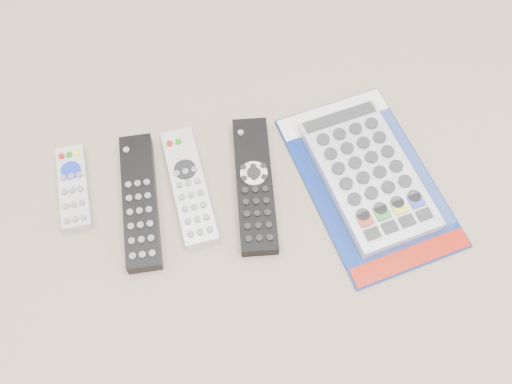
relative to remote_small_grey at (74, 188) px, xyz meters
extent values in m
plane|color=tan|center=(0.22, -0.07, -0.01)|extent=(5.00, 5.00, 0.00)
cube|color=#B5B5B7|center=(0.00, 0.00, 0.00)|extent=(0.05, 0.13, 0.02)
cylinder|color=#192EC1|center=(0.00, 0.02, 0.01)|extent=(0.03, 0.03, 0.00)
cube|color=black|center=(0.09, -0.04, 0.00)|extent=(0.05, 0.20, 0.02)
cube|color=silver|center=(0.16, -0.03, 0.00)|extent=(0.06, 0.19, 0.02)
cylinder|color=black|center=(0.16, 0.00, 0.01)|extent=(0.03, 0.03, 0.00)
cube|color=black|center=(0.25, -0.04, 0.00)|extent=(0.07, 0.21, 0.02)
cylinder|color=silver|center=(0.25, -0.03, 0.01)|extent=(0.04, 0.04, 0.00)
cube|color=navy|center=(0.41, -0.06, -0.01)|extent=(0.22, 0.31, 0.01)
cube|color=white|center=(0.39, 0.06, 0.00)|extent=(0.17, 0.07, 0.00)
cube|color=#A71B0B|center=(0.43, -0.18, 0.00)|extent=(0.17, 0.06, 0.00)
cube|color=silver|center=(0.41, -0.05, 0.00)|extent=(0.16, 0.24, 0.02)
cube|color=white|center=(0.41, -0.05, 0.01)|extent=(0.17, 0.25, 0.03)
camera|label=1|loc=(0.18, -0.41, 0.70)|focal=40.00mm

